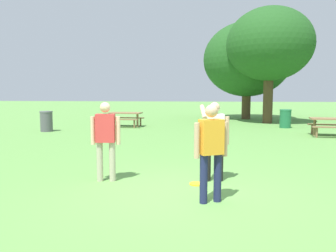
% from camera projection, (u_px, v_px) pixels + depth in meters
% --- Properties ---
extents(ground_plane, '(120.00, 120.00, 0.00)m').
position_uv_depth(ground_plane, '(186.00, 193.00, 6.10)').
color(ground_plane, '#609947').
extents(person_thrower, '(0.61, 0.26, 1.64)m').
position_uv_depth(person_thrower, '(106.00, 136.00, 6.82)').
color(person_thrower, '#B7AD93').
rests_on(person_thrower, ground).
extents(person_catcher, '(0.61, 0.72, 1.64)m').
position_uv_depth(person_catcher, '(214.00, 135.00, 6.82)').
color(person_catcher, black).
rests_on(person_catcher, ground).
extents(person_bystander, '(0.55, 0.37, 1.64)m').
position_uv_depth(person_bystander, '(211.00, 147.00, 5.48)').
color(person_bystander, '#1E234C').
rests_on(person_bystander, ground).
extents(frisbee, '(0.29, 0.29, 0.03)m').
position_uv_depth(frisbee, '(197.00, 184.00, 6.65)').
color(frisbee, yellow).
rests_on(frisbee, ground).
extents(picnic_table_near, '(1.89, 1.65, 0.77)m').
position_uv_depth(picnic_table_near, '(332.00, 123.00, 13.83)').
color(picnic_table_near, olive).
rests_on(picnic_table_near, ground).
extents(picnic_table_far, '(1.82, 1.56, 0.77)m').
position_uv_depth(picnic_table_far, '(126.00, 116.00, 17.71)').
color(picnic_table_far, olive).
rests_on(picnic_table_far, ground).
extents(trash_can_beside_table, '(0.59, 0.59, 0.96)m').
position_uv_depth(trash_can_beside_table, '(46.00, 121.00, 15.59)').
color(trash_can_beside_table, '#515156').
rests_on(trash_can_beside_table, ground).
extents(trash_can_further_along, '(0.59, 0.59, 0.96)m').
position_uv_depth(trash_can_further_along, '(285.00, 119.00, 17.14)').
color(trash_can_further_along, '#1E663D').
rests_on(trash_can_further_along, ground).
extents(tree_tall_left, '(5.91, 5.91, 6.57)m').
position_uv_depth(tree_tall_left, '(247.00, 60.00, 22.50)').
color(tree_tall_left, '#4C3823').
rests_on(tree_tall_left, ground).
extents(tree_broad_center, '(5.01, 5.01, 6.76)m').
position_uv_depth(tree_broad_center, '(270.00, 45.00, 19.35)').
color(tree_broad_center, '#4C3823').
rests_on(tree_broad_center, ground).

